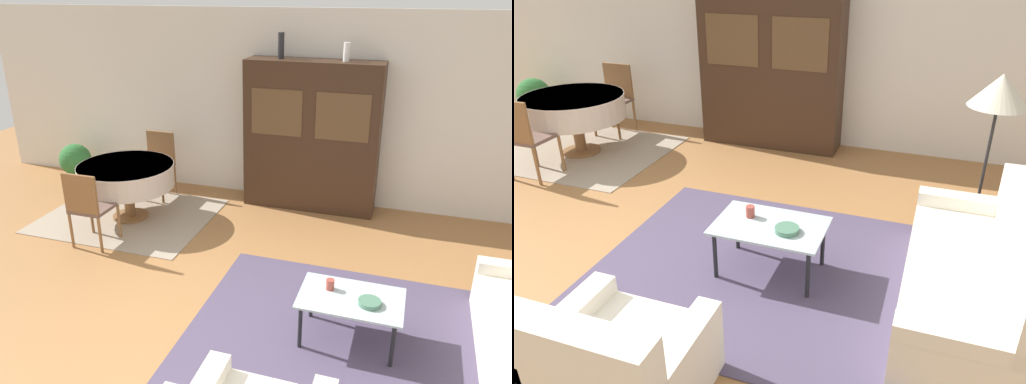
# 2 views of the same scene
# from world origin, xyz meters

# --- Properties ---
(ground_plane) EXTENTS (14.00, 14.00, 0.00)m
(ground_plane) POSITION_xyz_m (0.00, 0.00, 0.00)
(ground_plane) COLOR #9E6B3D
(wall_back) EXTENTS (10.00, 0.06, 2.70)m
(wall_back) POSITION_xyz_m (0.00, 3.63, 1.35)
(wall_back) COLOR silver
(wall_back) RESTS_ON ground_plane
(area_rug) EXTENTS (2.68, 2.35, 0.01)m
(area_rug) POSITION_xyz_m (1.25, 0.52, 0.01)
(area_rug) COLOR #4C425B
(area_rug) RESTS_ON ground_plane
(dining_rug) EXTENTS (2.24, 1.85, 0.01)m
(dining_rug) POSITION_xyz_m (-1.92, 2.22, 0.01)
(dining_rug) COLOR gray
(dining_rug) RESTS_ON ground_plane
(coffee_table) EXTENTS (0.90, 0.58, 0.44)m
(coffee_table) POSITION_xyz_m (1.36, 0.52, 0.41)
(coffee_table) COLOR black
(coffee_table) RESTS_ON area_rug
(display_cabinet) EXTENTS (1.84, 0.47, 2.07)m
(display_cabinet) POSITION_xyz_m (0.37, 3.35, 1.03)
(display_cabinet) COLOR #382316
(display_cabinet) RESTS_ON ground_plane
(dining_table) EXTENTS (1.27, 1.27, 0.76)m
(dining_table) POSITION_xyz_m (-1.88, 2.18, 0.62)
(dining_table) COLOR brown
(dining_table) RESTS_ON dining_rug
(dining_chair_near) EXTENTS (0.44, 0.44, 0.96)m
(dining_chair_near) POSITION_xyz_m (-1.88, 1.33, 0.55)
(dining_chair_near) COLOR brown
(dining_chair_near) RESTS_ON dining_rug
(dining_chair_far) EXTENTS (0.44, 0.44, 0.96)m
(dining_chair_far) POSITION_xyz_m (-1.88, 3.04, 0.55)
(dining_chair_far) COLOR brown
(dining_chair_far) RESTS_ON dining_rug
(cup) EXTENTS (0.07, 0.07, 0.10)m
(cup) POSITION_xyz_m (1.16, 0.59, 0.50)
(cup) COLOR #9E4238
(cup) RESTS_ON coffee_table
(bowl) EXTENTS (0.19, 0.19, 0.04)m
(bowl) POSITION_xyz_m (1.52, 0.46, 0.48)
(bowl) COLOR #4C7A60
(bowl) RESTS_ON coffee_table
(vase_tall) EXTENTS (0.08, 0.08, 0.34)m
(vase_tall) POSITION_xyz_m (-0.09, 3.35, 2.23)
(vase_tall) COLOR #232328
(vase_tall) RESTS_ON display_cabinet
(vase_short) EXTENTS (0.08, 0.08, 0.23)m
(vase_short) POSITION_xyz_m (0.77, 3.35, 2.18)
(vase_short) COLOR white
(vase_short) RESTS_ON display_cabinet
(potted_plant) EXTENTS (0.50, 0.50, 0.65)m
(potted_plant) POSITION_xyz_m (-3.38, 3.07, 0.36)
(potted_plant) COLOR #93664C
(potted_plant) RESTS_ON ground_plane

